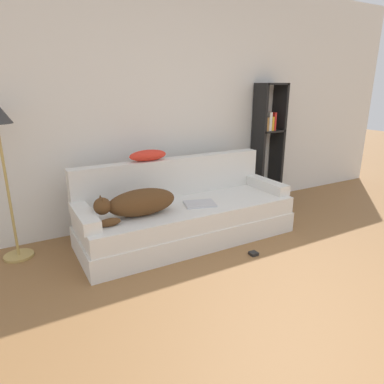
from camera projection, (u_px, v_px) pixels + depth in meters
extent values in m
cube|color=silver|center=(174.00, 104.00, 3.94)|extent=(7.18, 0.06, 2.70)
cube|color=silver|center=(187.00, 229.00, 3.61)|extent=(2.23, 0.82, 0.22)
cube|color=silver|center=(188.00, 212.00, 3.54)|extent=(2.19, 0.78, 0.18)
cube|color=silver|center=(173.00, 177.00, 3.74)|extent=(2.19, 0.15, 0.41)
cube|color=silver|center=(84.00, 217.00, 3.01)|extent=(0.15, 0.63, 0.11)
cube|color=silver|center=(266.00, 185.00, 3.98)|extent=(0.15, 0.63, 0.11)
ellipsoid|color=#513319|center=(142.00, 202.00, 3.17)|extent=(0.65, 0.27, 0.25)
sphere|color=#513319|center=(102.00, 206.00, 2.99)|extent=(0.15, 0.15, 0.15)
cone|color=#513319|center=(103.00, 201.00, 2.94)|extent=(0.05, 0.05, 0.07)
cone|color=#513319|center=(100.00, 199.00, 3.01)|extent=(0.05, 0.05, 0.07)
ellipsoid|color=#513319|center=(110.00, 222.00, 2.94)|extent=(0.20, 0.07, 0.08)
cube|color=#B7B7BC|center=(200.00, 204.00, 3.48)|extent=(0.36, 0.30, 0.02)
ellipsoid|color=red|center=(148.00, 155.00, 3.54)|extent=(0.40, 0.15, 0.12)
cube|color=black|center=(258.00, 146.00, 4.49)|extent=(0.04, 0.26, 1.58)
cube|color=black|center=(277.00, 144.00, 4.64)|extent=(0.04, 0.26, 1.58)
cube|color=black|center=(272.00, 84.00, 4.33)|extent=(0.35, 0.26, 0.02)
cube|color=black|center=(269.00, 131.00, 4.51)|extent=(0.35, 0.26, 0.02)
cube|color=olive|center=(263.00, 124.00, 4.41)|extent=(0.03, 0.20, 0.17)
cube|color=silver|center=(266.00, 121.00, 4.42)|extent=(0.04, 0.20, 0.24)
cube|color=gold|center=(268.00, 123.00, 4.45)|extent=(0.03, 0.20, 0.18)
cube|color=red|center=(270.00, 121.00, 4.46)|extent=(0.03, 0.20, 0.23)
cylinder|color=tan|center=(19.00, 256.00, 3.25)|extent=(0.27, 0.27, 0.02)
cylinder|color=tan|center=(8.00, 193.00, 3.06)|extent=(0.02, 0.02, 1.23)
cube|color=black|center=(253.00, 253.00, 3.28)|extent=(0.08, 0.08, 0.03)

